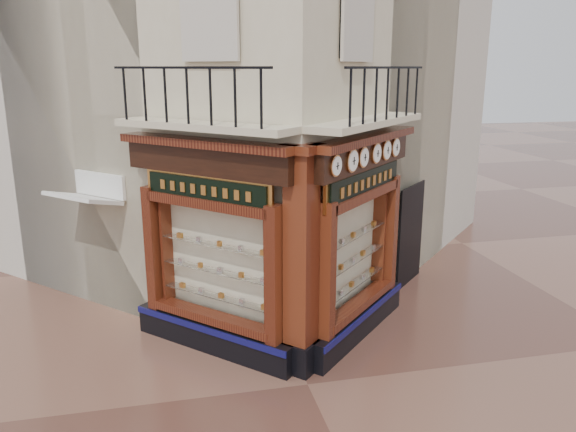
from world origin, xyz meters
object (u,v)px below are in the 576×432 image
object	(u,v)px
clock_d	(376,153)
clock_f	(395,147)
clock_a	(336,166)
signboard_left	(206,190)
corner_pilaster	(301,265)
clock_e	(386,150)
awning	(94,316)
clock_c	(363,157)
clock_b	(352,161)
signboard_right	(365,182)

from	to	relation	value
clock_d	clock_f	xyz separation A→B (m)	(0.66, 0.66, 0.00)
clock_a	signboard_left	xyz separation A→B (m)	(-2.01, 1.07, -0.52)
corner_pilaster	signboard_left	distance (m)	2.12
clock_a	clock_e	bearing A→B (deg)	0.00
awning	clock_c	bearing A→B (deg)	-160.22
corner_pilaster	clock_f	bearing A→B (deg)	-8.40
clock_b	awning	distance (m)	6.57
clock_b	clock_c	world-z (taller)	clock_b
clock_c	signboard_right	xyz separation A→B (m)	(0.17, 0.33, -0.52)
clock_e	signboard_left	world-z (taller)	clock_e
clock_a	clock_d	distance (m)	1.60
clock_b	clock_d	xyz separation A→B (m)	(0.71, 0.71, 0.00)
clock_f	awning	xyz separation A→B (m)	(-6.13, 1.34, -3.62)
clock_a	clock_e	xyz separation A→B (m)	(1.47, 1.47, 0.00)
signboard_left	signboard_right	bearing A→B (deg)	-135.00
signboard_right	clock_a	bearing A→B (deg)	-175.48
clock_b	clock_f	bearing A→B (deg)	0.00
clock_c	corner_pilaster	bearing A→B (deg)	163.04
clock_d	signboard_right	xyz separation A→B (m)	(-0.22, -0.07, -0.52)
clock_d	awning	distance (m)	6.86
corner_pilaster	signboard_right	world-z (taller)	corner_pilaster
corner_pilaster	clock_b	xyz separation A→B (m)	(0.98, 0.37, 1.67)
corner_pilaster	clock_c	size ratio (longest dim) A/B	10.60
clock_b	awning	world-z (taller)	clock_b
clock_c	clock_e	world-z (taller)	clock_e
clock_d	awning	size ratio (longest dim) A/B	0.27
corner_pilaster	clock_d	world-z (taller)	corner_pilaster
clock_e	clock_d	bearing A→B (deg)	-180.00
clock_d	clock_e	bearing A→B (deg)	0.00
clock_c	clock_d	size ratio (longest dim) A/B	0.98
signboard_right	signboard_left	bearing A→B (deg)	135.00
clock_b	clock_f	distance (m)	1.94
clock_b	signboard_right	distance (m)	0.96
clock_c	awning	world-z (taller)	clock_c
clock_a	clock_c	distance (m)	1.05
corner_pilaster	awning	distance (m)	5.25
clock_c	clock_f	size ratio (longest dim) A/B	0.99
clock_d	signboard_left	world-z (taller)	clock_d
clock_e	awning	size ratio (longest dim) A/B	0.27
clock_b	clock_a	bearing A→B (deg)	-180.00
clock_d	clock_e	size ratio (longest dim) A/B	0.98
clock_a	corner_pilaster	bearing A→B (deg)	129.54
clock_c	clock_f	world-z (taller)	clock_f
clock_d	clock_f	world-z (taller)	clock_d
signboard_left	clock_a	bearing A→B (deg)	-162.92
clock_c	clock_d	bearing A→B (deg)	-0.00
signboard_left	signboard_right	size ratio (longest dim) A/B	0.92
clock_d	signboard_left	distance (m)	3.19
clock_c	signboard_right	size ratio (longest dim) A/B	0.17
awning	clock_d	bearing A→B (deg)	-155.06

